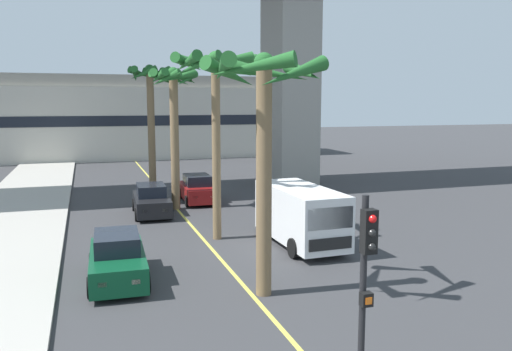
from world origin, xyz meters
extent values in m
cube|color=#DBCC4C|center=(0.00, 24.00, 0.00)|extent=(0.14, 56.00, 0.01)
cube|color=gray|center=(9.10, 34.09, 7.48)|extent=(2.80, 4.40, 14.96)
cube|color=beige|center=(0.00, 55.79, 3.60)|extent=(36.47, 8.00, 7.21)
cube|color=#9C998D|center=(0.00, 55.79, 7.81)|extent=(35.74, 7.20, 1.20)
cube|color=black|center=(0.00, 51.77, 3.96)|extent=(32.82, 0.04, 1.00)
cube|color=maroon|center=(1.52, 29.42, 0.58)|extent=(1.83, 4.15, 0.80)
cube|color=black|center=(1.52, 29.57, 1.26)|extent=(1.46, 2.09, 0.60)
cube|color=#F2EDCC|center=(1.92, 27.39, 0.63)|extent=(0.24, 0.09, 0.14)
cube|color=#F2EDCC|center=(0.98, 27.42, 0.63)|extent=(0.24, 0.09, 0.14)
cylinder|color=black|center=(2.28, 28.12, 0.32)|extent=(0.24, 0.65, 0.64)
cylinder|color=black|center=(0.67, 28.17, 0.32)|extent=(0.24, 0.65, 0.64)
cylinder|color=black|center=(2.37, 30.66, 0.32)|extent=(0.24, 0.65, 0.64)
cylinder|color=black|center=(0.75, 30.71, 0.32)|extent=(0.24, 0.65, 0.64)
cube|color=black|center=(-1.47, 26.70, 0.58)|extent=(1.86, 4.16, 0.80)
cube|color=black|center=(-1.46, 26.85, 1.26)|extent=(1.47, 2.10, 0.60)
cube|color=#F2EDCC|center=(-1.08, 24.67, 0.63)|extent=(0.24, 0.09, 0.14)
cube|color=#F2EDCC|center=(-2.02, 24.71, 0.63)|extent=(0.24, 0.09, 0.14)
cylinder|color=black|center=(-0.71, 25.40, 0.32)|extent=(0.24, 0.65, 0.64)
cylinder|color=black|center=(-2.33, 25.46, 0.32)|extent=(0.24, 0.65, 0.64)
cylinder|color=black|center=(-0.61, 27.94, 0.32)|extent=(0.24, 0.65, 0.64)
cylinder|color=black|center=(-2.23, 28.00, 0.32)|extent=(0.24, 0.65, 0.64)
cube|color=#0C4728|center=(-3.75, 16.92, 0.58)|extent=(1.84, 4.16, 0.80)
cube|color=black|center=(-3.74, 17.07, 1.26)|extent=(1.47, 2.10, 0.60)
cube|color=#F2EDCC|center=(-3.35, 14.90, 0.63)|extent=(0.24, 0.09, 0.14)
cube|color=#F2EDCC|center=(-4.29, 14.93, 0.63)|extent=(0.24, 0.09, 0.14)
cylinder|color=black|center=(-2.99, 15.62, 0.32)|extent=(0.24, 0.65, 0.64)
cylinder|color=black|center=(-4.60, 15.68, 0.32)|extent=(0.24, 0.65, 0.64)
cylinder|color=black|center=(-2.90, 18.16, 0.32)|extent=(0.24, 0.65, 0.64)
cylinder|color=black|center=(-4.51, 18.22, 0.32)|extent=(0.24, 0.65, 0.64)
cube|color=white|center=(3.54, 19.03, 1.31)|extent=(2.12, 5.25, 2.10)
cube|color=black|center=(3.61, 16.48, 1.66)|extent=(1.80, 0.12, 0.80)
cube|color=black|center=(3.61, 16.42, 0.73)|extent=(1.70, 0.10, 0.44)
cylinder|color=black|center=(4.53, 17.50, 0.38)|extent=(0.28, 0.77, 0.76)
cylinder|color=black|center=(2.63, 17.45, 0.38)|extent=(0.28, 0.77, 0.76)
cylinder|color=black|center=(4.46, 20.62, 0.38)|extent=(0.28, 0.77, 0.76)
cylinder|color=black|center=(2.56, 20.57, 0.38)|extent=(0.28, 0.77, 0.76)
cylinder|color=black|center=(-0.09, 7.80, 2.10)|extent=(0.12, 0.12, 4.20)
cube|color=black|center=(-0.09, 7.66, 3.60)|extent=(0.24, 0.20, 0.76)
sphere|color=red|center=(-0.09, 7.56, 3.84)|extent=(0.14, 0.14, 0.14)
sphere|color=black|center=(-0.09, 7.56, 3.60)|extent=(0.14, 0.14, 0.14)
sphere|color=black|center=(-0.09, 7.56, 3.36)|extent=(0.14, 0.14, 0.14)
cube|color=black|center=(-0.09, 7.68, 2.40)|extent=(0.20, 0.16, 0.24)
cube|color=orange|center=(-0.09, 7.60, 2.40)|extent=(0.12, 0.03, 0.12)
cylinder|color=brown|center=(0.36, 14.35, 3.36)|extent=(0.46, 0.46, 6.71)
sphere|color=#236028|center=(0.36, 14.35, 6.86)|extent=(0.60, 0.60, 0.60)
cone|color=#236028|center=(1.56, 14.32, 6.62)|extent=(0.50, 2.45, 0.90)
cone|color=#236028|center=(0.91, 15.42, 6.65)|extent=(2.37, 1.50, 0.86)
cone|color=#236028|center=(-0.37, 15.30, 6.57)|extent=(2.20, 1.83, 1.00)
cone|color=#236028|center=(-0.83, 14.48, 6.65)|extent=(0.71, 2.47, 0.84)
cone|color=#236028|center=(-0.33, 13.37, 6.67)|extent=(2.24, 1.77, 0.82)
cone|color=#236028|center=(0.81, 13.24, 6.51)|extent=(2.41, 1.33, 1.09)
cylinder|color=brown|center=(-0.60, 33.16, 3.81)|extent=(0.45, 0.45, 7.62)
sphere|color=#236028|center=(-0.60, 33.16, 7.77)|extent=(0.60, 0.60, 0.60)
cone|color=#236028|center=(0.28, 33.13, 7.48)|extent=(0.51, 1.83, 0.96)
cone|color=#236028|center=(-0.12, 33.91, 7.48)|extent=(1.77, 1.35, 0.97)
cone|color=#236028|center=(-1.05, 33.92, 7.53)|extent=(1.79, 1.31, 0.88)
cone|color=#236028|center=(-1.48, 33.28, 7.41)|extent=(0.68, 1.85, 1.08)
cone|color=#236028|center=(-1.07, 32.41, 7.46)|extent=(1.77, 1.33, 1.00)
cone|color=#236028|center=(-0.20, 32.37, 7.51)|extent=(1.83, 1.21, 0.91)
cylinder|color=brown|center=(-0.03, 27.78, 3.57)|extent=(0.46, 0.46, 7.13)
sphere|color=#236028|center=(-0.03, 27.78, 7.28)|extent=(0.60, 0.60, 0.60)
cone|color=#236028|center=(0.80, 27.84, 7.03)|extent=(0.57, 1.76, 0.91)
cone|color=#236028|center=(0.62, 28.29, 7.02)|extent=(1.41, 1.63, 0.92)
cone|color=#236028|center=(0.14, 28.59, 6.98)|extent=(1.77, 0.78, 0.98)
cone|color=#236028|center=(-0.49, 28.47, 7.00)|extent=(1.68, 1.32, 0.96)
cone|color=#236028|center=(-0.80, 28.11, 7.06)|extent=(1.09, 1.76, 0.85)
cone|color=#236028|center=(-0.83, 27.53, 7.04)|extent=(0.93, 1.78, 0.89)
cone|color=#236028|center=(-0.52, 27.09, 6.95)|extent=(1.65, 1.35, 1.04)
cone|color=#236028|center=(0.21, 26.97, 7.05)|extent=(1.78, 0.92, 0.88)
cone|color=#236028|center=(0.56, 27.19, 6.94)|extent=(1.52, 1.52, 1.04)
cylinder|color=brown|center=(0.58, 21.02, 3.68)|extent=(0.36, 0.36, 7.36)
sphere|color=#236028|center=(0.58, 21.02, 7.51)|extent=(0.60, 0.60, 0.60)
cone|color=#236028|center=(1.78, 20.97, 7.17)|extent=(0.54, 2.44, 1.08)
cone|color=#236028|center=(1.31, 21.97, 7.18)|extent=(2.20, 1.82, 1.06)
cone|color=#236028|center=(0.55, 22.22, 7.33)|extent=(2.45, 0.50, 0.78)
cone|color=#236028|center=(-0.37, 21.75, 7.32)|extent=(1.83, 2.20, 0.80)
cone|color=#236028|center=(-0.61, 20.85, 7.30)|extent=(0.78, 2.48, 0.85)
cone|color=#236028|center=(-0.37, 20.28, 7.15)|extent=(1.83, 2.18, 1.11)
cone|color=#236028|center=(0.61, 19.82, 7.31)|extent=(2.45, 0.49, 0.83)
cone|color=#236028|center=(1.37, 20.11, 7.30)|extent=(2.13, 1.93, 0.85)
camera|label=1|loc=(-4.56, 0.21, 5.76)|focal=36.28mm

